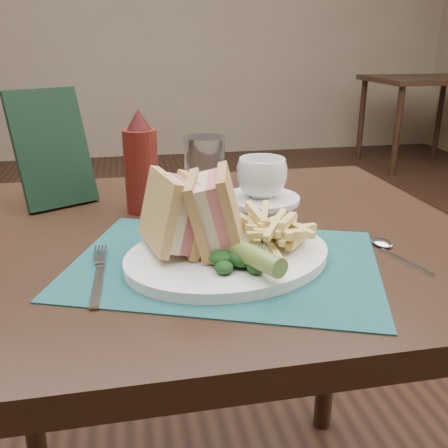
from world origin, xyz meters
name	(u,v)px	position (x,y,z in m)	size (l,w,h in m)	color
floor	(181,399)	(0.00, 0.00, 0.00)	(7.00, 7.00, 0.00)	black
wall_back	(139,156)	(0.00, 3.50, 0.00)	(6.00, 6.00, 0.00)	gray
table_main	(204,413)	(0.00, -0.50, 0.38)	(0.90, 0.75, 0.75)	black
table_bg_right	(420,122)	(2.38, 2.65, 0.38)	(0.90, 0.75, 0.75)	black
placemat	(225,263)	(0.01, -0.63, 0.75)	(0.43, 0.30, 0.00)	#17474A
plate	(228,256)	(0.02, -0.63, 0.76)	(0.30, 0.24, 0.01)	white
sandwich_half_a	(159,214)	(-0.07, -0.61, 0.82)	(0.06, 0.11, 0.10)	tan
sandwich_half_b	(201,211)	(-0.02, -0.61, 0.82)	(0.06, 0.12, 0.11)	tan
kale_garnish	(239,260)	(0.02, -0.69, 0.78)	(0.11, 0.08, 0.03)	black
pickle_spear	(249,254)	(0.03, -0.69, 0.79)	(0.03, 0.03, 0.12)	#5B742C
fries_pile	(274,226)	(0.09, -0.61, 0.79)	(0.18, 0.20, 0.05)	#E0C570
fork	(98,271)	(-0.16, -0.64, 0.76)	(0.03, 0.17, 0.01)	silver
spoon	(397,253)	(0.27, -0.65, 0.76)	(0.03, 0.15, 0.01)	silver
saucer	(261,199)	(0.14, -0.36, 0.76)	(0.15, 0.15, 0.01)	white
coffee_cup	(262,177)	(0.14, -0.36, 0.80)	(0.10, 0.10, 0.08)	white
drinking_glass	(205,171)	(0.03, -0.35, 0.81)	(0.08, 0.08, 0.13)	white
ketchup_bottle	(141,162)	(-0.09, -0.37, 0.84)	(0.06, 0.06, 0.19)	#51130D
check_presenter	(52,149)	(-0.25, -0.30, 0.86)	(0.13, 0.01, 0.22)	black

